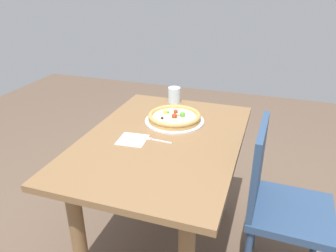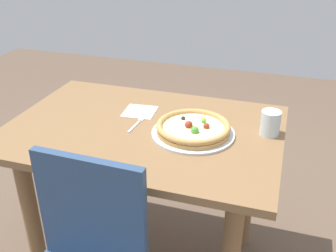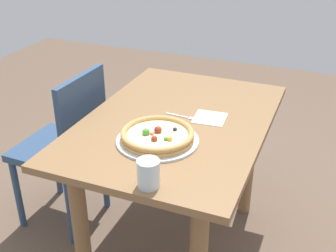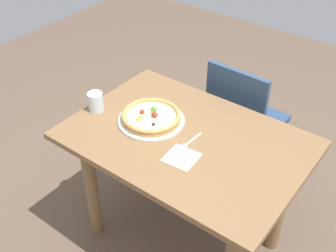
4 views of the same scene
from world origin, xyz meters
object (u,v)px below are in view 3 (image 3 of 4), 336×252
pizza (158,135)px  napkin (210,118)px  chair_near (67,144)px  drinking_glass (149,173)px  dining_table (176,146)px  plate (159,141)px  fork (185,117)px

pizza → napkin: pizza is taller
chair_near → drinking_glass: (0.51, 0.70, 0.31)m
dining_table → drinking_glass: 0.55m
plate → dining_table: bearing=-178.7°
dining_table → pizza: (0.21, 0.00, 0.17)m
dining_table → plate: 0.26m
chair_near → drinking_glass: size_ratio=8.75×
plate → fork: size_ratio=2.04×
dining_table → pizza: pizza is taller
napkin → chair_near: bearing=-84.6°
drinking_glass → napkin: size_ratio=0.72×
fork → drinking_glass: bearing=-79.6°
drinking_glass → napkin: drinking_glass is taller
dining_table → fork: bearing=139.7°
pizza → plate: bearing=140.0°
chair_near → dining_table: bearing=-88.1°
pizza → napkin: bearing=155.5°
napkin → fork: bearing=-71.9°
drinking_glass → pizza: bearing=-162.9°
dining_table → plate: bearing=1.3°
dining_table → drinking_glass: drinking_glass is taller
chair_near → drinking_glass: bearing=-124.0°
pizza → fork: bearing=174.3°
fork → napkin: fork is taller
plate → drinking_glass: (0.29, 0.09, 0.05)m
chair_near → fork: chair_near is taller
chair_near → plate: size_ratio=2.63×
dining_table → fork: size_ratio=6.90×
fork → dining_table: bearing=-126.8°
pizza → fork: 0.25m
dining_table → drinking_glass: size_ratio=11.28×
fork → drinking_glass: 0.55m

